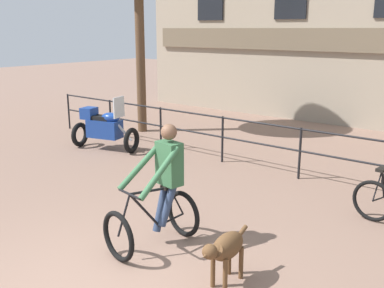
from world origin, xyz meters
TOP-DOWN VIEW (x-y plane):
  - canal_railing at (-0.00, 5.20)m, footprint 15.05×0.05m
  - cyclist_with_bike at (-0.24, 1.37)m, footprint 0.86×1.27m
  - dog at (1.04, 1.10)m, footprint 0.28×0.93m
  - parked_motorcycle at (-4.78, 4.26)m, footprint 1.76×1.02m

SIDE VIEW (x-z plane):
  - dog at x=1.04m, z-range 0.14..0.78m
  - parked_motorcycle at x=-4.78m, z-range -0.11..1.24m
  - canal_railing at x=0.00m, z-range 0.18..1.23m
  - cyclist_with_bike at x=-0.24m, z-range -0.09..1.61m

